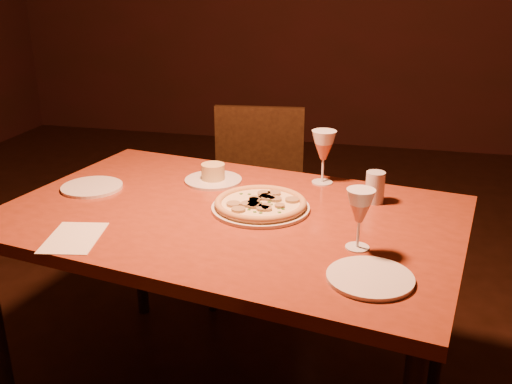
# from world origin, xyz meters

# --- Properties ---
(floor) EXTENTS (7.00, 7.00, 0.00)m
(floor) POSITION_xyz_m (0.00, 0.00, 0.00)
(floor) COLOR black
(floor) RESTS_ON ground
(dining_table) EXTENTS (1.58, 1.16, 0.77)m
(dining_table) POSITION_xyz_m (0.11, -0.09, 0.70)
(dining_table) COLOR maroon
(dining_table) RESTS_ON floor
(chair_far) EXTENTS (0.48, 0.48, 0.90)m
(chair_far) POSITION_xyz_m (-0.01, 0.77, 0.51)
(chair_far) COLOR black
(chair_far) RESTS_ON floor
(pizza_plate) EXTENTS (0.32, 0.32, 0.03)m
(pizza_plate) POSITION_xyz_m (0.20, -0.05, 0.79)
(pizza_plate) COLOR silver
(pizza_plate) RESTS_ON dining_table
(ramekin_saucer) EXTENTS (0.21, 0.21, 0.07)m
(ramekin_saucer) POSITION_xyz_m (-0.03, 0.18, 0.79)
(ramekin_saucer) COLOR silver
(ramekin_saucer) RESTS_ON dining_table
(wine_glass_far) EXTENTS (0.09, 0.09, 0.20)m
(wine_glass_far) POSITION_xyz_m (0.37, 0.25, 0.87)
(wine_glass_far) COLOR #B5674B
(wine_glass_far) RESTS_ON dining_table
(wine_glass_right) EXTENTS (0.08, 0.08, 0.17)m
(wine_glass_right) POSITION_xyz_m (0.53, -0.25, 0.86)
(wine_glass_right) COLOR #B5674B
(wine_glass_right) RESTS_ON dining_table
(water_tumbler) EXTENTS (0.06, 0.06, 0.11)m
(water_tumbler) POSITION_xyz_m (0.56, 0.11, 0.82)
(water_tumbler) COLOR #B5C0C6
(water_tumbler) RESTS_ON dining_table
(side_plate_left) EXTENTS (0.21, 0.21, 0.01)m
(side_plate_left) POSITION_xyz_m (-0.42, 0.00, 0.78)
(side_plate_left) COLOR silver
(side_plate_left) RESTS_ON dining_table
(side_plate_near) EXTENTS (0.22, 0.22, 0.01)m
(side_plate_near) POSITION_xyz_m (0.57, -0.43, 0.78)
(side_plate_near) COLOR silver
(side_plate_near) RESTS_ON dining_table
(menu_card) EXTENTS (0.18, 0.24, 0.00)m
(menu_card) POSITION_xyz_m (-0.27, -0.38, 0.77)
(menu_card) COLOR silver
(menu_card) RESTS_ON dining_table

